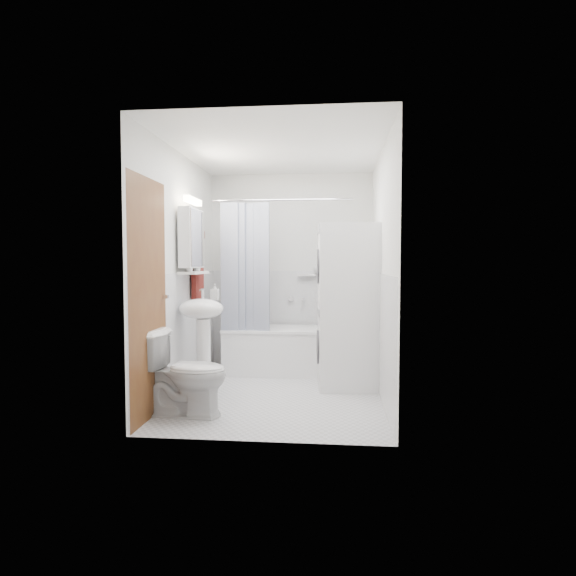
# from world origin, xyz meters

# --- Properties ---
(floor) EXTENTS (2.60, 2.60, 0.00)m
(floor) POSITION_xyz_m (0.00, 0.00, 0.00)
(floor) COLOR silver
(floor) RESTS_ON ground
(room_walls) EXTENTS (2.60, 2.60, 2.60)m
(room_walls) POSITION_xyz_m (0.00, 0.00, 1.49)
(room_walls) COLOR silver
(room_walls) RESTS_ON ground
(wainscot) EXTENTS (1.98, 2.58, 2.58)m
(wainscot) POSITION_xyz_m (0.00, 0.29, 0.60)
(wainscot) COLOR white
(wainscot) RESTS_ON ground
(door) EXTENTS (0.05, 2.00, 2.00)m
(door) POSITION_xyz_m (-0.95, -0.55, 1.00)
(door) COLOR brown
(door) RESTS_ON ground
(bathtub) EXTENTS (1.39, 0.66, 0.53)m
(bathtub) POSITION_xyz_m (-0.05, 0.92, 0.29)
(bathtub) COLOR white
(bathtub) RESTS_ON ground
(tub_spout) EXTENTS (0.04, 0.12, 0.04)m
(tub_spout) POSITION_xyz_m (0.15, 1.25, 0.85)
(tub_spout) COLOR silver
(tub_spout) RESTS_ON room_walls
(curtain_rod) EXTENTS (1.57, 0.02, 0.02)m
(curtain_rod) POSITION_xyz_m (-0.05, 0.65, 2.00)
(curtain_rod) COLOR silver
(curtain_rod) RESTS_ON room_walls
(shower_curtain) EXTENTS (0.55, 0.02, 1.45)m
(shower_curtain) POSITION_xyz_m (-0.46, 0.65, 1.25)
(shower_curtain) COLOR #142147
(shower_curtain) RESTS_ON curtain_rod
(sink) EXTENTS (0.44, 0.37, 1.04)m
(sink) POSITION_xyz_m (-0.75, -0.10, 0.70)
(sink) COLOR white
(sink) RESTS_ON ground
(medicine_cabinet) EXTENTS (0.13, 0.50, 0.71)m
(medicine_cabinet) POSITION_xyz_m (-0.90, 0.10, 1.57)
(medicine_cabinet) COLOR white
(medicine_cabinet) RESTS_ON room_walls
(shelf) EXTENTS (0.18, 0.54, 0.02)m
(shelf) POSITION_xyz_m (-0.89, 0.10, 1.20)
(shelf) COLOR silver
(shelf) RESTS_ON room_walls
(shower_caddy) EXTENTS (0.22, 0.06, 0.02)m
(shower_caddy) POSITION_xyz_m (0.20, 1.24, 1.15)
(shower_caddy) COLOR silver
(shower_caddy) RESTS_ON room_walls
(towel) EXTENTS (0.07, 0.31, 0.76)m
(towel) POSITION_xyz_m (-0.94, 0.42, 1.29)
(towel) COLOR maroon
(towel) RESTS_ON room_walls
(washer_dryer) EXTENTS (0.65, 0.64, 1.70)m
(washer_dryer) POSITION_xyz_m (0.68, 0.33, 0.85)
(washer_dryer) COLOR white
(washer_dryer) RESTS_ON ground
(toilet) EXTENTS (0.75, 0.45, 0.72)m
(toilet) POSITION_xyz_m (-0.72, -0.75, 0.36)
(toilet) COLOR white
(toilet) RESTS_ON ground
(soap_pump) EXTENTS (0.08, 0.17, 0.08)m
(soap_pump) POSITION_xyz_m (-0.71, 0.25, 0.95)
(soap_pump) COLOR gray
(soap_pump) RESTS_ON sink
(shelf_bottle) EXTENTS (0.07, 0.18, 0.07)m
(shelf_bottle) POSITION_xyz_m (-0.89, -0.05, 1.25)
(shelf_bottle) COLOR gray
(shelf_bottle) RESTS_ON shelf
(shelf_cup) EXTENTS (0.10, 0.09, 0.10)m
(shelf_cup) POSITION_xyz_m (-0.89, 0.22, 1.26)
(shelf_cup) COLOR gray
(shelf_cup) RESTS_ON shelf
(shampoo_a) EXTENTS (0.13, 0.17, 0.13)m
(shampoo_a) POSITION_xyz_m (0.35, 1.24, 1.23)
(shampoo_a) COLOR gray
(shampoo_a) RESTS_ON shower_caddy
(shampoo_b) EXTENTS (0.08, 0.21, 0.08)m
(shampoo_b) POSITION_xyz_m (0.47, 1.24, 1.20)
(shampoo_b) COLOR #2A6DAB
(shampoo_b) RESTS_ON shower_caddy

